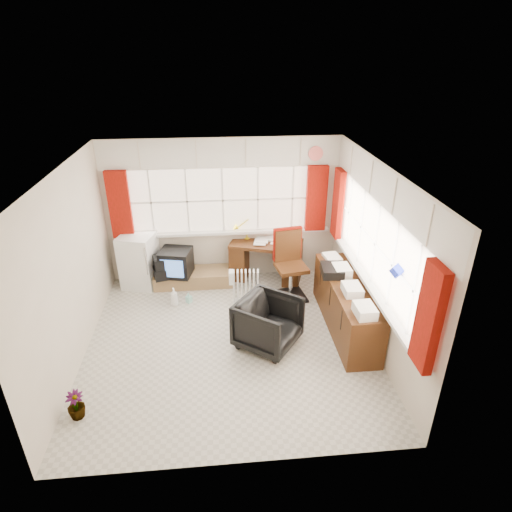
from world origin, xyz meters
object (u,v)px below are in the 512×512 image
Objects in this scene: crt_tv at (176,262)px; mini_fridge at (139,260)px; desk at (266,258)px; office_chair at (268,323)px; tv_bench at (195,277)px; credenza at (346,305)px; desk_lamp at (247,225)px; task_chair at (289,261)px; radiator at (246,292)px.

mini_fridge reaches higher than crt_tv.
desk reaches higher than office_chair.
credenza is at bearing -33.70° from tv_bench.
desk is 0.69m from desk_lamp.
crt_tv is 0.66m from mini_fridge.
task_chair reaches higher than crt_tv.
task_chair is at bearing -12.62° from mini_fridge.
tv_bench is at bearing 67.21° from office_chair.
mini_fridge is at bearing 175.80° from tv_bench.
desk_lamp is 2.20m from office_chair.
office_chair reaches higher than crt_tv.
desk is at bearing 6.05° from crt_tv.
office_chair is 1.24× the size of radiator.
task_chair is 1.25m from credenza.
mini_fridge is (-2.21, -0.01, 0.08)m from desk.
tv_bench is (-2.28, 1.52, -0.27)m from credenza.
credenza is (1.19, 0.31, 0.03)m from office_chair.
credenza is (1.00, -1.60, -0.01)m from desk.
task_chair is 1.49× the size of office_chair.
tv_bench is 2.35× the size of crt_tv.
crt_tv is (-1.38, 1.74, 0.12)m from office_chair.
desk_lamp is at bearing 84.48° from radiator.
mini_fridge is (-0.64, 0.16, -0.00)m from crt_tv.
crt_tv reaches higher than radiator.
credenza reaches higher than desk.
desk_lamp is 0.40× the size of mini_fridge.
radiator is at bearing 49.20° from office_chair.
credenza is at bearing -58.12° from desk.
office_chair is at bearing -43.25° from mini_fridge.
credenza reaches higher than office_chair.
office_chair is at bearing -51.64° from crt_tv.
mini_fridge is at bearing 166.35° from crt_tv.
mini_fridge is at bearing -173.74° from desk_lamp.
mini_fridge is at bearing 167.38° from task_chair.
radiator is at bearing -95.52° from desk_lamp.
mini_fridge reaches higher than tv_bench.
crt_tv is at bearing -173.95° from desk.
office_chair is 0.39× the size of credenza.
radiator is (-0.74, -0.30, -0.37)m from task_chair.
mini_fridge reaches higher than radiator.
mini_fridge is at bearing -179.70° from desk.
desk_lamp is 1.39m from crt_tv.
desk_lamp is at bearing 40.03° from office_chair.
task_chair is at bearing -61.80° from desk.
office_chair reaches higher than radiator.
office_chair is 0.83× the size of mini_fridge.
radiator is 1.07× the size of crt_tv.
task_chair is 1.74m from tv_bench.
desk is 2.29× the size of crt_tv.
radiator reaches higher than tv_bench.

